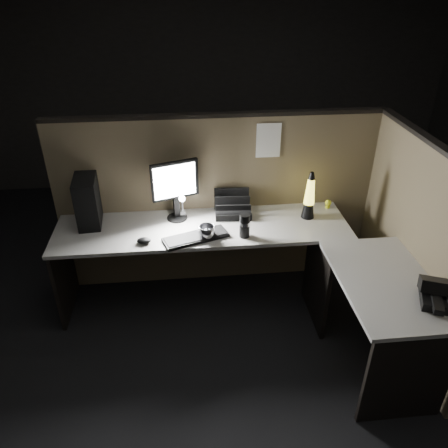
{
  "coord_description": "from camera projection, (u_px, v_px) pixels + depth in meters",
  "views": [
    {
      "loc": [
        -0.28,
        -2.34,
        2.49
      ],
      "look_at": [
        -0.01,
        0.35,
        0.89
      ],
      "focal_mm": 35.0,
      "sensor_mm": 36.0,
      "label": 1
    }
  ],
  "objects": [
    {
      "name": "keyboard",
      "position": [
        196.0,
        237.0,
        3.26
      ],
      "size": [
        0.51,
        0.31,
        0.02
      ],
      "primitive_type": "cube",
      "rotation": [
        0.0,
        0.0,
        0.33
      ],
      "color": "black",
      "rests_on": "desk"
    },
    {
      "name": "desk_phone",
      "position": [
        443.0,
        295.0,
        2.63
      ],
      "size": [
        0.32,
        0.32,
        0.15
      ],
      "rotation": [
        0.0,
        0.0,
        -0.39
      ],
      "color": "black",
      "rests_on": "desk"
    },
    {
      "name": "room_shell",
      "position": [
        232.0,
        145.0,
        2.47
      ],
      "size": [
        6.0,
        6.0,
        6.0
      ],
      "color": "silver",
      "rests_on": "ground"
    },
    {
      "name": "organizer",
      "position": [
        232.0,
        208.0,
        3.58
      ],
      "size": [
        0.3,
        0.27,
        0.22
      ],
      "rotation": [
        0.0,
        0.0,
        -0.06
      ],
      "color": "black",
      "rests_on": "desk"
    },
    {
      "name": "lava_lamp",
      "position": [
        309.0,
        199.0,
        3.47
      ],
      "size": [
        0.11,
        0.11,
        0.39
      ],
      "color": "black",
      "rests_on": "desk"
    },
    {
      "name": "travel_mug",
      "position": [
        245.0,
        226.0,
        3.25
      ],
      "size": [
        0.08,
        0.08,
        0.19
      ],
      "primitive_type": "cylinder",
      "color": "black",
      "rests_on": "desk"
    },
    {
      "name": "monitor",
      "position": [
        175.0,
        185.0,
        3.39
      ],
      "size": [
        0.37,
        0.17,
        0.49
      ],
      "rotation": [
        0.0,
        0.0,
        0.32
      ],
      "color": "black",
      "rests_on": "desk"
    },
    {
      "name": "pc_tower",
      "position": [
        88.0,
        200.0,
        3.4
      ],
      "size": [
        0.19,
        0.38,
        0.39
      ],
      "primitive_type": "cube",
      "rotation": [
        0.0,
        0.0,
        0.08
      ],
      "color": "black",
      "rests_on": "desk"
    },
    {
      "name": "floor",
      "position": [
        230.0,
        349.0,
        3.3
      ],
      "size": [
        6.0,
        6.0,
        0.0
      ],
      "primitive_type": "plane",
      "color": "black",
      "rests_on": "ground"
    },
    {
      "name": "partition_right",
      "position": [
        414.0,
        249.0,
        3.12
      ],
      "size": [
        0.06,
        1.66,
        1.5
      ],
      "primitive_type": "cube",
      "color": "brown",
      "rests_on": "ground"
    },
    {
      "name": "mouse",
      "position": [
        144.0,
        241.0,
        3.21
      ],
      "size": [
        0.11,
        0.08,
        0.04
      ],
      "primitive_type": "ellipsoid",
      "rotation": [
        0.0,
        0.0,
        -0.11
      ],
      "color": "black",
      "rests_on": "desk"
    },
    {
      "name": "desk",
      "position": [
        250.0,
        265.0,
        3.23
      ],
      "size": [
        2.6,
        1.6,
        0.73
      ],
      "color": "#ABA9A2",
      "rests_on": "ground"
    },
    {
      "name": "steel_mug",
      "position": [
        207.0,
        232.0,
        3.25
      ],
      "size": [
        0.14,
        0.14,
        0.1
      ],
      "primitive_type": "imported",
      "rotation": [
        0.0,
        0.0,
        -0.1
      ],
      "color": "#BBBBC2",
      "rests_on": "desk"
    },
    {
      "name": "clip_lamp",
      "position": [
        182.0,
        204.0,
        3.44
      ],
      "size": [
        0.05,
        0.19,
        0.25
      ],
      "color": "white",
      "rests_on": "desk"
    },
    {
      "name": "partition_back",
      "position": [
        218.0,
        204.0,
        3.71
      ],
      "size": [
        2.66,
        0.06,
        1.5
      ],
      "primitive_type": "cube",
      "color": "brown",
      "rests_on": "ground"
    },
    {
      "name": "figurine",
      "position": [
        328.0,
        203.0,
        3.67
      ],
      "size": [
        0.05,
        0.05,
        0.05
      ],
      "primitive_type": "sphere",
      "color": "yellow",
      "rests_on": "desk"
    },
    {
      "name": "pinned_paper",
      "position": [
        268.0,
        141.0,
        3.43
      ],
      "size": [
        0.19,
        0.0,
        0.28
      ],
      "primitive_type": "cube",
      "color": "white",
      "rests_on": "partition_back"
    }
  ]
}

